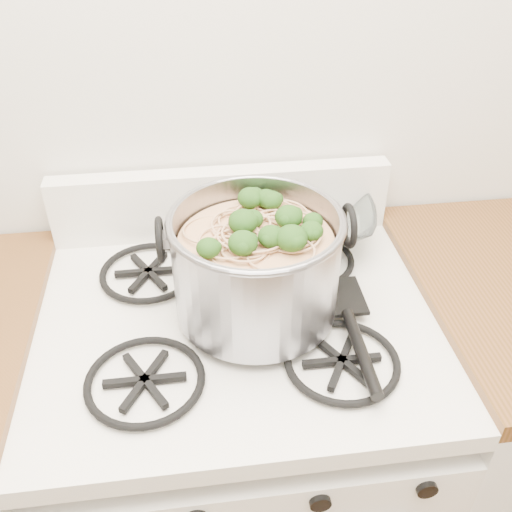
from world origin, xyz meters
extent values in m
plane|color=silver|center=(0.00, 1.60, 1.35)|extent=(3.60, 0.00, 3.60)
cube|color=white|center=(0.00, 1.27, 0.41)|extent=(0.76, 0.65, 0.81)
cube|color=white|center=(0.00, 1.27, 0.88)|extent=(0.76, 0.65, 0.04)
cube|color=black|center=(0.00, 1.27, 0.91)|extent=(0.60, 0.56, 0.02)
cylinder|color=black|center=(0.10, 0.95, 0.78)|extent=(0.04, 0.03, 0.04)
cylinder|color=black|center=(0.28, 0.95, 0.78)|extent=(0.04, 0.03, 0.04)
cube|color=silver|center=(-0.51, 1.27, 0.44)|extent=(0.25, 0.65, 0.88)
cylinder|color=gray|center=(0.04, 1.26, 1.02)|extent=(0.30, 0.30, 0.20)
torus|color=gray|center=(0.04, 1.26, 1.12)|extent=(0.31, 0.31, 0.01)
torus|color=black|center=(-0.13, 1.26, 1.09)|extent=(0.01, 0.08, 0.08)
torus|color=black|center=(0.20, 1.26, 1.09)|extent=(0.01, 0.08, 0.08)
cylinder|color=tan|center=(0.04, 1.26, 1.00)|extent=(0.28, 0.28, 0.16)
sphere|color=#1F4512|center=(0.04, 1.26, 1.10)|extent=(0.04, 0.04, 0.04)
sphere|color=#1F4512|center=(0.04, 1.26, 1.10)|extent=(0.04, 0.04, 0.04)
sphere|color=#1F4512|center=(0.04, 1.26, 1.10)|extent=(0.04, 0.04, 0.04)
sphere|color=#1F4512|center=(0.04, 1.26, 1.10)|extent=(0.04, 0.04, 0.04)
sphere|color=#1F4512|center=(0.04, 1.26, 1.10)|extent=(0.04, 0.04, 0.04)
sphere|color=#1F4512|center=(0.04, 1.26, 1.10)|extent=(0.04, 0.04, 0.04)
sphere|color=#1F4512|center=(0.04, 1.26, 1.10)|extent=(0.04, 0.04, 0.04)
sphere|color=#1F4512|center=(0.04, 1.26, 1.10)|extent=(0.04, 0.04, 0.04)
sphere|color=#1F4512|center=(0.04, 1.26, 1.10)|extent=(0.04, 0.04, 0.04)
sphere|color=#1F4512|center=(0.04, 1.26, 1.10)|extent=(0.04, 0.04, 0.04)
sphere|color=#1F4512|center=(0.04, 1.26, 1.10)|extent=(0.04, 0.04, 0.04)
sphere|color=#1F4512|center=(0.04, 1.26, 1.10)|extent=(0.04, 0.04, 0.04)
sphere|color=#1F4512|center=(0.04, 1.26, 1.10)|extent=(0.04, 0.04, 0.04)
sphere|color=#1F4512|center=(0.04, 1.26, 1.10)|extent=(0.04, 0.04, 0.04)
imported|color=white|center=(0.20, 1.51, 0.94)|extent=(0.13, 0.13, 0.03)
camera|label=1|loc=(-0.07, 0.45, 1.65)|focal=40.00mm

